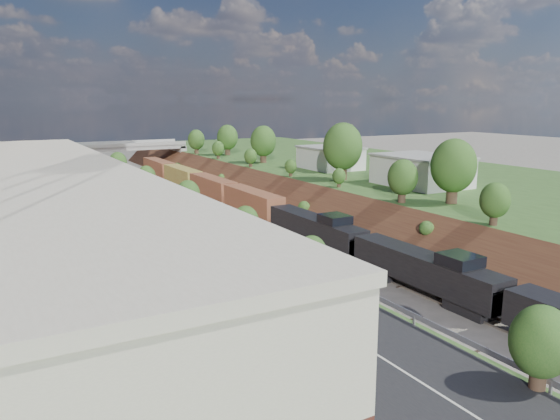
# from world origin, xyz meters

# --- Properties ---
(platform_right) EXTENTS (44.00, 180.00, 5.00)m
(platform_right) POSITION_xyz_m (33.00, 60.00, 2.50)
(platform_right) COLOR #325523
(platform_right) RESTS_ON ground
(embankment_left) EXTENTS (10.00, 180.00, 10.00)m
(embankment_left) POSITION_xyz_m (-11.00, 60.00, 0.00)
(embankment_left) COLOR brown
(embankment_left) RESTS_ON ground
(embankment_right) EXTENTS (10.00, 180.00, 10.00)m
(embankment_right) POSITION_xyz_m (11.00, 60.00, 0.00)
(embankment_right) COLOR brown
(embankment_right) RESTS_ON ground
(rail_left_track) EXTENTS (1.58, 180.00, 0.18)m
(rail_left_track) POSITION_xyz_m (-2.60, 60.00, 0.09)
(rail_left_track) COLOR gray
(rail_left_track) RESTS_ON ground
(rail_right_track) EXTENTS (1.58, 180.00, 0.18)m
(rail_right_track) POSITION_xyz_m (2.60, 60.00, 0.09)
(rail_right_track) COLOR gray
(rail_right_track) RESTS_ON ground
(road) EXTENTS (8.00, 180.00, 0.10)m
(road) POSITION_xyz_m (-15.50, 60.00, 5.05)
(road) COLOR black
(road) RESTS_ON platform_left
(guardrail) EXTENTS (0.10, 171.00, 0.70)m
(guardrail) POSITION_xyz_m (-11.40, 59.80, 5.55)
(guardrail) COLOR #99999E
(guardrail) RESTS_ON platform_left
(commercial_building) EXTENTS (14.30, 62.30, 7.00)m
(commercial_building) POSITION_xyz_m (-28.00, 38.00, 8.51)
(commercial_building) COLOR brown
(commercial_building) RESTS_ON platform_left
(overpass) EXTENTS (24.50, 8.30, 7.40)m
(overpass) POSITION_xyz_m (0.00, 122.00, 4.92)
(overpass) COLOR gray
(overpass) RESTS_ON ground
(white_building_near) EXTENTS (9.00, 12.00, 4.00)m
(white_building_near) POSITION_xyz_m (23.50, 52.00, 7.00)
(white_building_near) COLOR silver
(white_building_near) RESTS_ON platform_right
(white_building_far) EXTENTS (8.00, 10.00, 3.60)m
(white_building_far) POSITION_xyz_m (23.00, 74.00, 6.80)
(white_building_far) COLOR silver
(white_building_far) RESTS_ON platform_right
(tree_right_large) EXTENTS (5.25, 5.25, 7.61)m
(tree_right_large) POSITION_xyz_m (17.00, 40.00, 9.38)
(tree_right_large) COLOR #473323
(tree_right_large) RESTS_ON platform_right
(tree_left_crest) EXTENTS (2.45, 2.45, 3.55)m
(tree_left_crest) POSITION_xyz_m (-11.80, 20.00, 7.04)
(tree_left_crest) COLOR #473323
(tree_left_crest) RESTS_ON platform_left
(freight_train) EXTENTS (2.82, 114.00, 4.55)m
(freight_train) POSITION_xyz_m (2.60, 61.97, 2.43)
(freight_train) COLOR black
(freight_train) RESTS_ON ground
(suv) EXTENTS (5.37, 7.74, 1.96)m
(suv) POSITION_xyz_m (-15.12, 28.39, 6.08)
(suv) COLOR black
(suv) RESTS_ON road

